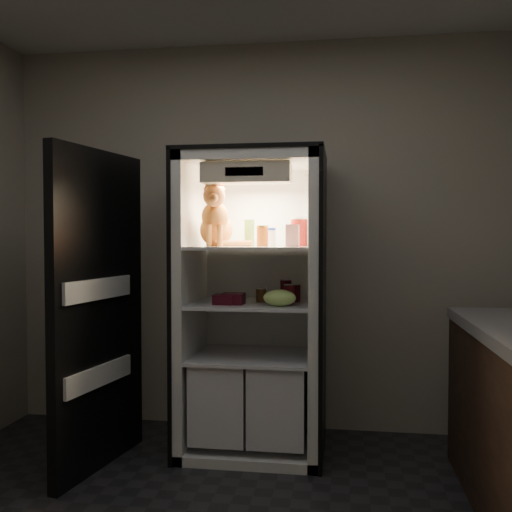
{
  "coord_description": "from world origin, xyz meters",
  "views": [
    {
      "loc": [
        0.55,
        -2.18,
        1.35
      ],
      "look_at": [
        0.02,
        1.32,
        1.23
      ],
      "focal_mm": 40.0,
      "sensor_mm": 36.0,
      "label": 1
    }
  ],
  "objects_px": {
    "parmesan_shaker": "(249,233)",
    "salsa_jar": "(262,236)",
    "berry_box_left": "(224,299)",
    "tabby_cat": "(216,222)",
    "cream_carton": "(292,236)",
    "mayo_tub": "(269,237)",
    "soda_can_b": "(296,293)",
    "grape_bag": "(280,298)",
    "condiment_jar": "(261,295)",
    "soda_can_a": "(286,290)",
    "soda_can_c": "(289,294)",
    "pepper_jar": "(299,232)",
    "berry_box_right": "(233,299)",
    "refrigerator": "(254,324)"
  },
  "relations": [
    {
      "from": "salsa_jar",
      "to": "soda_can_a",
      "type": "height_order",
      "value": "salsa_jar"
    },
    {
      "from": "soda_can_a",
      "to": "berry_box_left",
      "type": "xyz_separation_m",
      "value": [
        -0.35,
        -0.25,
        -0.04
      ]
    },
    {
      "from": "soda_can_a",
      "to": "condiment_jar",
      "type": "bearing_deg",
      "value": -146.38
    },
    {
      "from": "soda_can_b",
      "to": "soda_can_c",
      "type": "bearing_deg",
      "value": -102.07
    },
    {
      "from": "mayo_tub",
      "to": "soda_can_a",
      "type": "relative_size",
      "value": 0.85
    },
    {
      "from": "soda_can_c",
      "to": "grape_bag",
      "type": "height_order",
      "value": "soda_can_c"
    },
    {
      "from": "soda_can_b",
      "to": "condiment_jar",
      "type": "relative_size",
      "value": 1.21
    },
    {
      "from": "mayo_tub",
      "to": "berry_box_left",
      "type": "distance_m",
      "value": 0.51
    },
    {
      "from": "soda_can_c",
      "to": "berry_box_left",
      "type": "distance_m",
      "value": 0.4
    },
    {
      "from": "cream_carton",
      "to": "soda_can_c",
      "type": "distance_m",
      "value": 0.36
    },
    {
      "from": "soda_can_b",
      "to": "berry_box_left",
      "type": "xyz_separation_m",
      "value": [
        -0.42,
        -0.2,
        -0.03
      ]
    },
    {
      "from": "condiment_jar",
      "to": "grape_bag",
      "type": "distance_m",
      "value": 0.24
    },
    {
      "from": "grape_bag",
      "to": "mayo_tub",
      "type": "bearing_deg",
      "value": 109.68
    },
    {
      "from": "mayo_tub",
      "to": "grape_bag",
      "type": "distance_m",
      "value": 0.46
    },
    {
      "from": "parmesan_shaker",
      "to": "salsa_jar",
      "type": "height_order",
      "value": "parmesan_shaker"
    },
    {
      "from": "soda_can_c",
      "to": "soda_can_b",
      "type": "bearing_deg",
      "value": 77.93
    },
    {
      "from": "mayo_tub",
      "to": "condiment_jar",
      "type": "relative_size",
      "value": 1.25
    },
    {
      "from": "condiment_jar",
      "to": "berry_box_left",
      "type": "bearing_deg",
      "value": -142.82
    },
    {
      "from": "refrigerator",
      "to": "grape_bag",
      "type": "distance_m",
      "value": 0.36
    },
    {
      "from": "mayo_tub",
      "to": "salsa_jar",
      "type": "bearing_deg",
      "value": -99.69
    },
    {
      "from": "tabby_cat",
      "to": "parmesan_shaker",
      "type": "relative_size",
      "value": 2.42
    },
    {
      "from": "refrigerator",
      "to": "tabby_cat",
      "type": "relative_size",
      "value": 4.66
    },
    {
      "from": "soda_can_a",
      "to": "grape_bag",
      "type": "bearing_deg",
      "value": -91.85
    },
    {
      "from": "parmesan_shaker",
      "to": "mayo_tub",
      "type": "relative_size",
      "value": 1.45
    },
    {
      "from": "pepper_jar",
      "to": "soda_can_a",
      "type": "distance_m",
      "value": 0.39
    },
    {
      "from": "tabby_cat",
      "to": "pepper_jar",
      "type": "height_order",
      "value": "tabby_cat"
    },
    {
      "from": "berry_box_left",
      "to": "soda_can_c",
      "type": "bearing_deg",
      "value": 9.78
    },
    {
      "from": "soda_can_a",
      "to": "condiment_jar",
      "type": "xyz_separation_m",
      "value": [
        -0.15,
        -0.1,
        -0.02
      ]
    },
    {
      "from": "parmesan_shaker",
      "to": "berry_box_left",
      "type": "bearing_deg",
      "value": -121.63
    },
    {
      "from": "soda_can_b",
      "to": "grape_bag",
      "type": "bearing_deg",
      "value": -107.67
    },
    {
      "from": "pepper_jar",
      "to": "berry_box_right",
      "type": "bearing_deg",
      "value": -154.94
    },
    {
      "from": "tabby_cat",
      "to": "pepper_jar",
      "type": "xyz_separation_m",
      "value": [
        0.51,
        0.1,
        -0.06
      ]
    },
    {
      "from": "parmesan_shaker",
      "to": "berry_box_right",
      "type": "height_order",
      "value": "parmesan_shaker"
    },
    {
      "from": "soda_can_a",
      "to": "soda_can_c",
      "type": "distance_m",
      "value": 0.19
    },
    {
      "from": "pepper_jar",
      "to": "mayo_tub",
      "type": "bearing_deg",
      "value": 170.36
    },
    {
      "from": "soda_can_b",
      "to": "soda_can_c",
      "type": "relative_size",
      "value": 0.92
    },
    {
      "from": "cream_carton",
      "to": "grape_bag",
      "type": "bearing_deg",
      "value": -139.97
    },
    {
      "from": "salsa_jar",
      "to": "soda_can_b",
      "type": "relative_size",
      "value": 1.15
    },
    {
      "from": "tabby_cat",
      "to": "soda_can_b",
      "type": "bearing_deg",
      "value": 4.31
    },
    {
      "from": "mayo_tub",
      "to": "cream_carton",
      "type": "height_order",
      "value": "cream_carton"
    },
    {
      "from": "mayo_tub",
      "to": "condiment_jar",
      "type": "distance_m",
      "value": 0.37
    },
    {
      "from": "cream_carton",
      "to": "condiment_jar",
      "type": "xyz_separation_m",
      "value": [
        -0.21,
        0.14,
        -0.37
      ]
    },
    {
      "from": "parmesan_shaker",
      "to": "cream_carton",
      "type": "distance_m",
      "value": 0.34
    },
    {
      "from": "tabby_cat",
      "to": "salsa_jar",
      "type": "distance_m",
      "value": 0.3
    },
    {
      "from": "pepper_jar",
      "to": "soda_can_b",
      "type": "distance_m",
      "value": 0.39
    },
    {
      "from": "berry_box_left",
      "to": "berry_box_right",
      "type": "xyz_separation_m",
      "value": [
        0.06,
        0.02,
        0.0
      ]
    },
    {
      "from": "tabby_cat",
      "to": "cream_carton",
      "type": "distance_m",
      "value": 0.49
    },
    {
      "from": "salsa_jar",
      "to": "soda_can_b",
      "type": "bearing_deg",
      "value": 30.39
    },
    {
      "from": "soda_can_c",
      "to": "grape_bag",
      "type": "relative_size",
      "value": 0.62
    },
    {
      "from": "tabby_cat",
      "to": "berry_box_left",
      "type": "height_order",
      "value": "tabby_cat"
    }
  ]
}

